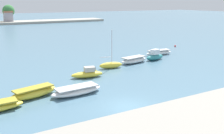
{
  "coord_description": "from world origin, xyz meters",
  "views": [
    {
      "loc": [
        -12.29,
        -18.84,
        9.51
      ],
      "look_at": [
        4.79,
        11.16,
        0.71
      ],
      "focal_mm": 41.69,
      "sensor_mm": 36.0,
      "label": 1
    }
  ],
  "objects_px": {
    "moored_boat_5": "(134,60)",
    "mooring_buoy_1": "(175,46)",
    "moored_boat_1": "(34,93)",
    "moored_boat_6": "(155,56)",
    "moored_boat_7": "(159,53)",
    "moored_boat_2": "(77,91)",
    "mooring_buoy_0": "(96,71)",
    "moored_boat_3": "(87,74)",
    "moored_boat_4": "(111,65)"
  },
  "relations": [
    {
      "from": "moored_boat_1",
      "to": "moored_boat_7",
      "type": "relative_size",
      "value": 0.97
    },
    {
      "from": "moored_boat_6",
      "to": "mooring_buoy_0",
      "type": "xyz_separation_m",
      "value": [
        -11.83,
        -1.96,
        -0.49
      ]
    },
    {
      "from": "moored_boat_4",
      "to": "moored_boat_5",
      "type": "bearing_deg",
      "value": 22.47
    },
    {
      "from": "moored_boat_1",
      "to": "mooring_buoy_0",
      "type": "height_order",
      "value": "moored_boat_1"
    },
    {
      "from": "moored_boat_3",
      "to": "mooring_buoy_1",
      "type": "xyz_separation_m",
      "value": [
        25.71,
        11.59,
        -0.3
      ]
    },
    {
      "from": "moored_boat_1",
      "to": "moored_boat_3",
      "type": "bearing_deg",
      "value": 12.37
    },
    {
      "from": "moored_boat_1",
      "to": "moored_boat_6",
      "type": "bearing_deg",
      "value": 5.37
    },
    {
      "from": "moored_boat_7",
      "to": "mooring_buoy_1",
      "type": "relative_size",
      "value": 13.89
    },
    {
      "from": "moored_boat_1",
      "to": "moored_boat_3",
      "type": "height_order",
      "value": "moored_boat_3"
    },
    {
      "from": "moored_boat_3",
      "to": "moored_boat_1",
      "type": "bearing_deg",
      "value": -142.98
    },
    {
      "from": "moored_boat_7",
      "to": "moored_boat_2",
      "type": "bearing_deg",
      "value": -147.93
    },
    {
      "from": "moored_boat_2",
      "to": "moored_boat_5",
      "type": "xyz_separation_m",
      "value": [
        13.22,
        8.84,
        0.06
      ]
    },
    {
      "from": "moored_boat_7",
      "to": "mooring_buoy_0",
      "type": "height_order",
      "value": "moored_boat_7"
    },
    {
      "from": "moored_boat_5",
      "to": "moored_boat_6",
      "type": "bearing_deg",
      "value": -8.06
    },
    {
      "from": "moored_boat_4",
      "to": "moored_boat_7",
      "type": "distance_m",
      "value": 12.96
    },
    {
      "from": "moored_boat_1",
      "to": "mooring_buoy_0",
      "type": "bearing_deg",
      "value": 15.93
    },
    {
      "from": "moored_boat_5",
      "to": "moored_boat_7",
      "type": "height_order",
      "value": "moored_boat_5"
    },
    {
      "from": "moored_boat_5",
      "to": "mooring_buoy_1",
      "type": "height_order",
      "value": "moored_boat_5"
    },
    {
      "from": "moored_boat_6",
      "to": "moored_boat_7",
      "type": "bearing_deg",
      "value": 32.7
    },
    {
      "from": "moored_boat_7",
      "to": "mooring_buoy_0",
      "type": "relative_size",
      "value": 18.63
    },
    {
      "from": "moored_boat_3",
      "to": "moored_boat_6",
      "type": "relative_size",
      "value": 1.12
    },
    {
      "from": "moored_boat_4",
      "to": "moored_boat_5",
      "type": "relative_size",
      "value": 1.09
    },
    {
      "from": "moored_boat_2",
      "to": "moored_boat_4",
      "type": "relative_size",
      "value": 1.01
    },
    {
      "from": "moored_boat_5",
      "to": "moored_boat_6",
      "type": "distance_m",
      "value": 4.26
    },
    {
      "from": "moored_boat_2",
      "to": "mooring_buoy_0",
      "type": "relative_size",
      "value": 19.48
    },
    {
      "from": "moored_boat_6",
      "to": "moored_boat_3",
      "type": "bearing_deg",
      "value": -173.76
    },
    {
      "from": "moored_boat_2",
      "to": "mooring_buoy_0",
      "type": "height_order",
      "value": "moored_boat_2"
    },
    {
      "from": "moored_boat_1",
      "to": "mooring_buoy_1",
      "type": "xyz_separation_m",
      "value": [
        33.37,
        15.38,
        -0.31
      ]
    },
    {
      "from": "mooring_buoy_1",
      "to": "moored_boat_2",
      "type": "bearing_deg",
      "value": -150.27
    },
    {
      "from": "moored_boat_5",
      "to": "moored_boat_3",
      "type": "bearing_deg",
      "value": -167.87
    },
    {
      "from": "moored_boat_1",
      "to": "moored_boat_4",
      "type": "height_order",
      "value": "moored_boat_4"
    },
    {
      "from": "moored_boat_2",
      "to": "moored_boat_7",
      "type": "relative_size",
      "value": 1.05
    },
    {
      "from": "moored_boat_5",
      "to": "moored_boat_7",
      "type": "xyz_separation_m",
      "value": [
        7.52,
        2.96,
        -0.04
      ]
    },
    {
      "from": "mooring_buoy_0",
      "to": "moored_boat_3",
      "type": "bearing_deg",
      "value": -139.1
    },
    {
      "from": "moored_boat_4",
      "to": "moored_boat_7",
      "type": "relative_size",
      "value": 1.03
    },
    {
      "from": "moored_boat_1",
      "to": "mooring_buoy_1",
      "type": "relative_size",
      "value": 13.41
    },
    {
      "from": "moored_boat_3",
      "to": "moored_boat_2",
      "type": "bearing_deg",
      "value": -114.08
    },
    {
      "from": "moored_boat_6",
      "to": "moored_boat_5",
      "type": "bearing_deg",
      "value": 171.9
    },
    {
      "from": "moored_boat_1",
      "to": "moored_boat_7",
      "type": "bearing_deg",
      "value": 8.88
    },
    {
      "from": "moored_boat_3",
      "to": "moored_boat_6",
      "type": "bearing_deg",
      "value": 25.87
    },
    {
      "from": "moored_boat_1",
      "to": "moored_boat_7",
      "type": "height_order",
      "value": "moored_boat_1"
    },
    {
      "from": "moored_boat_6",
      "to": "moored_boat_1",
      "type": "bearing_deg",
      "value": -169.61
    },
    {
      "from": "moored_boat_1",
      "to": "mooring_buoy_1",
      "type": "distance_m",
      "value": 36.75
    },
    {
      "from": "moored_boat_1",
      "to": "moored_boat_5",
      "type": "bearing_deg",
      "value": 9.46
    },
    {
      "from": "moored_boat_3",
      "to": "moored_boat_7",
      "type": "bearing_deg",
      "value": 31.92
    },
    {
      "from": "moored_boat_2",
      "to": "moored_boat_3",
      "type": "relative_size",
      "value": 1.33
    },
    {
      "from": "mooring_buoy_1",
      "to": "moored_boat_3",
      "type": "bearing_deg",
      "value": -155.74
    },
    {
      "from": "moored_boat_7",
      "to": "moored_boat_3",
      "type": "bearing_deg",
      "value": -156.33
    },
    {
      "from": "moored_boat_2",
      "to": "moored_boat_4",
      "type": "bearing_deg",
      "value": 38.73
    },
    {
      "from": "moored_boat_1",
      "to": "moored_boat_7",
      "type": "xyz_separation_m",
      "value": [
        24.85,
        10.47,
        -0.07
      ]
    }
  ]
}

